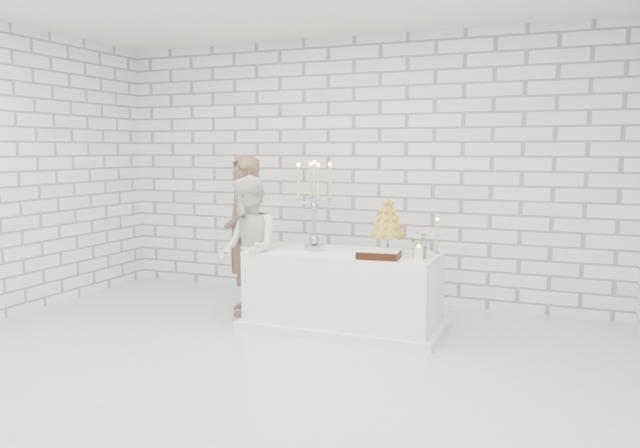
{
  "coord_description": "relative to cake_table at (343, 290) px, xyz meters",
  "views": [
    {
      "loc": [
        2.37,
        -4.35,
        1.73
      ],
      "look_at": [
        0.22,
        0.93,
        1.05
      ],
      "focal_mm": 35.17,
      "sensor_mm": 36.0,
      "label": 1
    }
  ],
  "objects": [
    {
      "name": "ground",
      "position": [
        -0.34,
        -1.23,
        -0.38
      ],
      "size": [
        6.0,
        5.0,
        0.01
      ],
      "primitive_type": "cube",
      "color": "silver",
      "rests_on": "ground"
    },
    {
      "name": "wall_back",
      "position": [
        -0.34,
        1.27,
        1.12
      ],
      "size": [
        6.0,
        0.01,
        3.0
      ],
      "primitive_type": "cube",
      "color": "white",
      "rests_on": "ground"
    },
    {
      "name": "cake_table",
      "position": [
        0.0,
        0.0,
        0.0
      ],
      "size": [
        1.8,
        0.8,
        0.75
      ],
      "primitive_type": "cube",
      "color": "white",
      "rests_on": "ground"
    },
    {
      "name": "groom",
      "position": [
        -1.18,
        0.15,
        0.46
      ],
      "size": [
        0.67,
        0.73,
        1.67
      ],
      "primitive_type": "imported",
      "rotation": [
        0.0,
        0.0,
        -0.98
      ],
      "color": "brown",
      "rests_on": "ground"
    },
    {
      "name": "bride",
      "position": [
        -0.94,
        -0.18,
        0.36
      ],
      "size": [
        0.89,
        0.91,
        1.48
      ],
      "primitive_type": "imported",
      "rotation": [
        0.0,
        0.0,
        -0.88
      ],
      "color": "white",
      "rests_on": "ground"
    },
    {
      "name": "candelabra",
      "position": [
        -0.3,
        0.0,
        0.81
      ],
      "size": [
        0.41,
        0.41,
        0.88
      ],
      "primitive_type": null,
      "rotation": [
        0.0,
        0.0,
        -0.17
      ],
      "color": "#A0A0AA",
      "rests_on": "cake_table"
    },
    {
      "name": "croquembouche",
      "position": [
        0.42,
        0.07,
        0.64
      ],
      "size": [
        0.36,
        0.36,
        0.53
      ],
      "primitive_type": null,
      "rotation": [
        0.0,
        0.0,
        0.06
      ],
      "color": "olive",
      "rests_on": "cake_table"
    },
    {
      "name": "chocolate_cake",
      "position": [
        0.42,
        -0.21,
        0.42
      ],
      "size": [
        0.39,
        0.3,
        0.08
      ],
      "primitive_type": "cube",
      "rotation": [
        0.0,
        0.0,
        0.09
      ],
      "color": "black",
      "rests_on": "cake_table"
    },
    {
      "name": "pillar_candle",
      "position": [
        0.77,
        -0.17,
        0.44
      ],
      "size": [
        0.09,
        0.09,
        0.12
      ],
      "primitive_type": "cylinder",
      "rotation": [
        0.0,
        0.0,
        -0.21
      ],
      "color": "white",
      "rests_on": "cake_table"
    },
    {
      "name": "extra_taper",
      "position": [
        0.85,
        0.23,
        0.54
      ],
      "size": [
        0.06,
        0.06,
        0.32
      ],
      "primitive_type": "cylinder",
      "rotation": [
        0.0,
        0.0,
        -0.05
      ],
      "color": "#C0B895",
      "rests_on": "cake_table"
    },
    {
      "name": "flowers",
      "position": [
        0.76,
        -0.04,
        0.49
      ],
      "size": [
        0.26,
        0.24,
        0.24
      ],
      "primitive_type": "imported",
      "rotation": [
        0.0,
        0.0,
        -0.28
      ],
      "color": "#39622E",
      "rests_on": "cake_table"
    }
  ]
}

